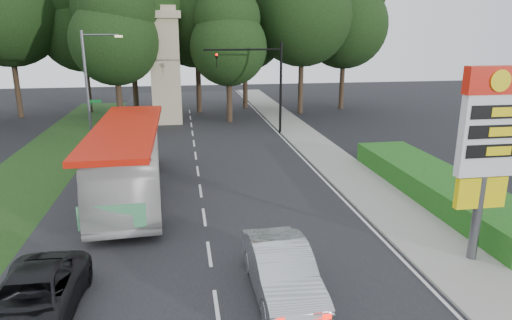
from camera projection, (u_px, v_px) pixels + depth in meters
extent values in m
plane|color=black|center=(218.00, 319.00, 12.96)|extent=(120.00, 120.00, 0.00)
cube|color=black|center=(200.00, 185.00, 24.35)|extent=(14.00, 80.00, 0.02)
cube|color=gray|center=(351.00, 176.00, 25.67)|extent=(3.00, 80.00, 0.12)
cube|color=#193814|center=(43.00, 162.00, 28.57)|extent=(5.00, 50.00, 0.02)
cube|color=#175416|center=(440.00, 187.00, 22.19)|extent=(3.00, 14.00, 1.20)
cylinder|color=#59595E|center=(476.00, 219.00, 15.86)|extent=(0.32, 0.32, 3.20)
cube|color=yellow|center=(480.00, 192.00, 15.59)|extent=(1.80, 0.25, 1.10)
cube|color=silver|center=(488.00, 135.00, 15.05)|extent=(2.00, 0.35, 2.80)
cube|color=red|center=(496.00, 80.00, 14.56)|extent=(2.10, 0.40, 0.90)
cylinder|color=yellow|center=(501.00, 81.00, 14.35)|extent=(0.70, 0.05, 0.70)
cube|color=black|center=(496.00, 112.00, 14.65)|extent=(1.70, 0.04, 0.45)
cube|color=black|center=(493.00, 132.00, 14.82)|extent=(1.70, 0.04, 0.45)
cube|color=black|center=(490.00, 151.00, 15.00)|extent=(1.70, 0.04, 0.45)
cylinder|color=black|center=(281.00, 88.00, 35.87)|extent=(0.20, 0.20, 7.20)
cylinder|color=black|center=(243.00, 50.00, 34.60)|extent=(6.00, 0.14, 0.14)
imported|color=black|center=(216.00, 53.00, 34.35)|extent=(0.18, 0.22, 1.10)
sphere|color=#FF0C05|center=(217.00, 55.00, 34.24)|extent=(0.18, 0.18, 0.18)
cylinder|color=#59595E|center=(87.00, 90.00, 31.65)|extent=(0.20, 0.20, 8.00)
cylinder|color=#59595E|center=(100.00, 35.00, 30.84)|extent=(2.40, 0.12, 0.12)
cube|color=#FFE599|center=(119.00, 36.00, 31.05)|extent=(0.50, 0.22, 0.14)
cube|color=#0C591E|center=(95.00, 101.00, 31.94)|extent=(0.85, 0.04, 0.22)
cube|color=#0C591E|center=(90.00, 105.00, 32.38)|extent=(0.04, 0.85, 0.22)
cube|color=tan|center=(166.00, 72.00, 39.93)|extent=(2.50, 2.50, 9.00)
cube|color=tan|center=(163.00, 15.00, 38.63)|extent=(3.00, 3.00, 0.60)
cube|color=tan|center=(163.00, 8.00, 38.49)|extent=(2.20, 2.20, 0.50)
cylinder|color=#2D2116|center=(17.00, 84.00, 42.86)|extent=(0.50, 0.50, 6.30)
sphere|color=black|center=(7.00, 12.00, 41.11)|extent=(9.80, 9.80, 9.80)
cylinder|color=#2D2116|center=(88.00, 86.00, 45.82)|extent=(0.50, 0.50, 5.40)
sphere|color=black|center=(82.00, 28.00, 44.32)|extent=(8.40, 8.40, 8.40)
cylinder|color=#2D2116|center=(135.00, 84.00, 42.65)|extent=(0.50, 0.50, 6.48)
sphere|color=black|center=(130.00, 9.00, 40.85)|extent=(10.08, 10.08, 10.08)
cylinder|color=#2D2116|center=(199.00, 83.00, 45.56)|extent=(0.50, 0.50, 5.94)
sphere|color=black|center=(196.00, 19.00, 43.91)|extent=(9.24, 9.24, 9.24)
cylinder|color=#2D2116|center=(245.00, 84.00, 48.34)|extent=(0.50, 0.50, 5.22)
sphere|color=black|center=(245.00, 31.00, 46.88)|extent=(8.12, 8.12, 8.12)
sphere|color=black|center=(245.00, 1.00, 46.10)|extent=(6.96, 6.96, 6.96)
cylinder|color=#2D2116|center=(301.00, 82.00, 45.19)|extent=(0.50, 0.50, 6.12)
sphere|color=black|center=(302.00, 16.00, 43.49)|extent=(9.52, 9.52, 9.52)
cylinder|color=#2D2116|center=(342.00, 82.00, 47.95)|extent=(0.50, 0.50, 5.58)
sphere|color=black|center=(345.00, 26.00, 46.39)|extent=(8.68, 8.68, 8.68)
cylinder|color=#2D2116|center=(119.00, 99.00, 38.94)|extent=(0.50, 0.50, 4.68)
sphere|color=black|center=(115.00, 41.00, 37.64)|extent=(7.28, 7.28, 7.28)
sphere|color=black|center=(112.00, 8.00, 36.93)|extent=(6.24, 6.24, 6.24)
cylinder|color=#2D2116|center=(229.00, 98.00, 40.94)|extent=(0.50, 0.50, 4.32)
sphere|color=black|center=(229.00, 47.00, 39.74)|extent=(6.72, 6.72, 6.72)
sphere|color=black|center=(228.00, 19.00, 39.09)|extent=(5.76, 5.76, 5.76)
imported|color=silver|center=(128.00, 160.00, 22.62)|extent=(3.57, 12.61, 3.47)
imported|color=#A9ACB0|center=(282.00, 271.00, 13.93)|extent=(1.84, 5.04, 1.65)
imported|color=black|center=(32.00, 300.00, 12.65)|extent=(2.47, 5.14, 1.41)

